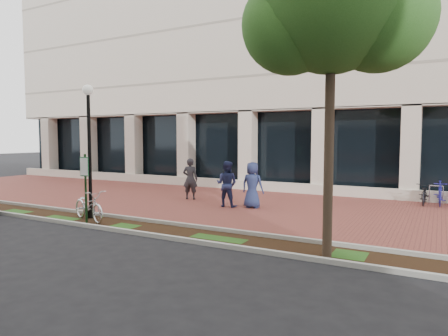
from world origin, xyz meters
The scene contains 13 objects.
ground centered at (0.00, 0.00, 0.00)m, with size 120.00×120.00×0.00m, color black.
brick_plaza centered at (0.00, 0.00, 0.01)m, with size 40.00×9.00×0.01m, color brown.
planting_strip centered at (0.00, -5.25, 0.01)m, with size 40.00×1.50×0.01m, color black.
curb_plaza_side centered at (0.00, -4.50, 0.06)m, with size 40.00×0.12×0.12m, color #A8A79E.
curb_street_side centered at (0.00, -6.00, 0.06)m, with size 40.00×0.12×0.12m, color #A8A79E.
near_office_building centered at (0.00, 10.47, 10.05)m, with size 40.00×12.12×16.00m.
parking_sign centered at (-2.90, -5.57, 1.45)m, with size 0.34×0.07×2.25m.
lamppost centered at (-3.41, -4.88, 2.58)m, with size 0.36×0.36×4.57m.
street_tree centered at (4.97, -5.47, 5.72)m, with size 4.15×3.46×7.68m.
locked_bicycle centered at (-3.10, -5.25, 0.52)m, with size 0.69×1.98×1.04m, color silver.
pedestrian_left centered at (-2.68, 0.25, 0.93)m, with size 0.68×0.45×1.86m, color #27272C.
pedestrian_mid centered at (-0.32, -0.66, 0.92)m, with size 0.90×0.70×1.85m, color #1F254E.
pedestrian_right centered at (0.70, -0.42, 0.91)m, with size 0.89×0.58×1.83m, color navy.
Camera 1 is at (7.16, -14.69, 2.78)m, focal length 32.00 mm.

